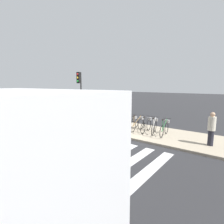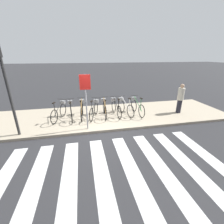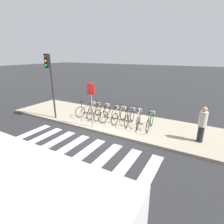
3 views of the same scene
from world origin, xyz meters
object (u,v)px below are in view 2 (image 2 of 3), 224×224
object	(u,v)px
parked_bicycle_7	(137,106)
sign_post	(86,93)
parked_bicycle_2	(82,109)
parked_bicycle_3	(94,109)
parked_bicycle_6	(125,106)
traffic_light	(1,67)
parked_bicycle_0	(60,111)
pedestrian	(180,98)
parked_bicycle_1	(71,110)
parked_bicycle_5	(116,107)
parked_bicycle_4	(105,108)

from	to	relation	value
parked_bicycle_7	sign_post	distance (m)	3.28
parked_bicycle_2	parked_bicycle_3	size ratio (longest dim) A/B	1.05
parked_bicycle_6	traffic_light	world-z (taller)	traffic_light
parked_bicycle_0	pedestrian	world-z (taller)	pedestrian
parked_bicycle_0	parked_bicycle_1	bearing A→B (deg)	-5.13
parked_bicycle_1	traffic_light	bearing A→B (deg)	-145.76
parked_bicycle_2	parked_bicycle_5	size ratio (longest dim) A/B	1.00
parked_bicycle_1	parked_bicycle_3	xyz separation A→B (m)	(1.18, -0.04, 0.00)
parked_bicycle_4	traffic_light	world-z (taller)	traffic_light
parked_bicycle_4	sign_post	bearing A→B (deg)	-125.38
parked_bicycle_0	parked_bicycle_7	xyz separation A→B (m)	(4.10, -0.08, 0.00)
parked_bicycle_6	parked_bicycle_0	bearing A→B (deg)	179.90
parked_bicycle_0	pedestrian	xyz separation A→B (m)	(6.49, -0.39, 0.41)
parked_bicycle_6	sign_post	xyz separation A→B (m)	(-2.10, -1.39, 1.17)
traffic_light	sign_post	world-z (taller)	traffic_light
parked_bicycle_7	traffic_light	xyz separation A→B (m)	(-5.58, -1.37, 2.24)
sign_post	parked_bicycle_6	bearing A→B (deg)	33.50
parked_bicycle_2	parked_bicycle_3	world-z (taller)	same
parked_bicycle_2	pedestrian	bearing A→B (deg)	-4.49
parked_bicycle_3	parked_bicycle_5	distance (m)	1.17
parked_bicycle_0	traffic_light	world-z (taller)	traffic_light
parked_bicycle_7	parked_bicycle_1	bearing A→B (deg)	179.60
parked_bicycle_0	sign_post	bearing A→B (deg)	-46.47
parked_bicycle_6	parked_bicycle_7	xyz separation A→B (m)	(0.67, -0.07, 0.00)
parked_bicycle_0	parked_bicycle_3	world-z (taller)	same
parked_bicycle_3	parked_bicycle_6	distance (m)	1.68
parked_bicycle_4	parked_bicycle_5	xyz separation A→B (m)	(0.62, 0.02, 0.00)
parked_bicycle_5	parked_bicycle_6	bearing A→B (deg)	0.08
parked_bicycle_3	pedestrian	world-z (taller)	pedestrian
parked_bicycle_2	parked_bicycle_1	bearing A→B (deg)	-171.42
parked_bicycle_1	parked_bicycle_2	distance (m)	0.56
pedestrian	parked_bicycle_3	bearing A→B (deg)	176.44
parked_bicycle_6	parked_bicycle_7	size ratio (longest dim) A/B	0.97
parked_bicycle_0	parked_bicycle_4	xyz separation A→B (m)	(2.30, -0.03, 0.00)
parked_bicycle_3	parked_bicycle_5	size ratio (longest dim) A/B	0.95
parked_bicycle_1	parked_bicycle_6	world-z (taller)	same
sign_post	parked_bicycle_3	bearing A→B (deg)	72.16
parked_bicycle_3	parked_bicycle_7	world-z (taller)	same
parked_bicycle_1	parked_bicycle_7	bearing A→B (deg)	-0.40
traffic_light	sign_post	xyz separation A→B (m)	(2.81, 0.05, -1.08)
parked_bicycle_1	parked_bicycle_7	xyz separation A→B (m)	(3.53, -0.02, 0.00)
parked_bicycle_0	parked_bicycle_2	xyz separation A→B (m)	(1.11, 0.03, 0.00)
parked_bicycle_0	parked_bicycle_5	distance (m)	2.92
parked_bicycle_5	traffic_light	world-z (taller)	traffic_light
parked_bicycle_4	parked_bicycle_5	size ratio (longest dim) A/B	1.00
parked_bicycle_4	pedestrian	xyz separation A→B (m)	(4.19, -0.36, 0.41)
parked_bicycle_0	parked_bicycle_5	world-z (taller)	same
parked_bicycle_5	parked_bicycle_7	bearing A→B (deg)	-3.32
parked_bicycle_6	parked_bicycle_4	bearing A→B (deg)	-178.78
parked_bicycle_5	parked_bicycle_3	bearing A→B (deg)	-175.70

